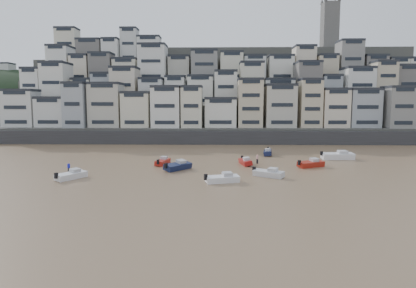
{
  "coord_description": "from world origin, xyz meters",
  "views": [
    {
      "loc": [
        10.55,
        -32.38,
        11.1
      ],
      "look_at": [
        8.97,
        30.0,
        4.0
      ],
      "focal_mm": 32.0,
      "sensor_mm": 36.0,
      "label": 1
    }
  ],
  "objects_px": {
    "boat_e": "(245,161)",
    "boat_b": "(268,172)",
    "boat_d": "(311,163)",
    "boat_j": "(71,174)",
    "boat_c": "(178,165)",
    "boat_g": "(338,155)",
    "person_pink": "(257,159)",
    "boat_i": "(268,152)",
    "boat_f": "(163,161)",
    "person_blue": "(69,167)",
    "boat_a": "(223,178)"
  },
  "relations": [
    {
      "from": "boat_c",
      "to": "boat_f",
      "type": "height_order",
      "value": "boat_c"
    },
    {
      "from": "boat_j",
      "to": "person_blue",
      "type": "bearing_deg",
      "value": 55.99
    },
    {
      "from": "boat_i",
      "to": "person_pink",
      "type": "height_order",
      "value": "person_pink"
    },
    {
      "from": "person_pink",
      "to": "boat_c",
      "type": "bearing_deg",
      "value": -154.07
    },
    {
      "from": "boat_j",
      "to": "boat_c",
      "type": "distance_m",
      "value": 16.52
    },
    {
      "from": "boat_c",
      "to": "person_blue",
      "type": "bearing_deg",
      "value": 138.67
    },
    {
      "from": "person_blue",
      "to": "boat_b",
      "type": "bearing_deg",
      "value": -4.22
    },
    {
      "from": "boat_d",
      "to": "boat_j",
      "type": "bearing_deg",
      "value": 168.2
    },
    {
      "from": "boat_e",
      "to": "boat_g",
      "type": "relative_size",
      "value": 0.72
    },
    {
      "from": "boat_g",
      "to": "boat_f",
      "type": "distance_m",
      "value": 33.82
    },
    {
      "from": "boat_c",
      "to": "boat_g",
      "type": "distance_m",
      "value": 32.19
    },
    {
      "from": "boat_d",
      "to": "person_blue",
      "type": "relative_size",
      "value": 3.1
    },
    {
      "from": "boat_j",
      "to": "boat_e",
      "type": "bearing_deg",
      "value": -33.28
    },
    {
      "from": "person_pink",
      "to": "boat_d",
      "type": "bearing_deg",
      "value": -21.51
    },
    {
      "from": "boat_i",
      "to": "boat_f",
      "type": "relative_size",
      "value": 1.07
    },
    {
      "from": "boat_e",
      "to": "boat_b",
      "type": "distance_m",
      "value": 10.99
    },
    {
      "from": "boat_e",
      "to": "person_pink",
      "type": "distance_m",
      "value": 2.64
    },
    {
      "from": "boat_j",
      "to": "boat_d",
      "type": "height_order",
      "value": "boat_d"
    },
    {
      "from": "boat_j",
      "to": "person_pink",
      "type": "relative_size",
      "value": 2.99
    },
    {
      "from": "boat_i",
      "to": "boat_b",
      "type": "xyz_separation_m",
      "value": [
        -2.97,
        -22.86,
        -0.04
      ]
    },
    {
      "from": "boat_e",
      "to": "boat_b",
      "type": "xyz_separation_m",
      "value": [
        2.65,
        -10.67,
        0.02
      ]
    },
    {
      "from": "boat_e",
      "to": "person_pink",
      "type": "bearing_deg",
      "value": 110.09
    },
    {
      "from": "boat_d",
      "to": "boat_g",
      "type": "distance_m",
      "value": 11.49
    },
    {
      "from": "boat_i",
      "to": "person_blue",
      "type": "bearing_deg",
      "value": -49.84
    },
    {
      "from": "boat_c",
      "to": "person_pink",
      "type": "xyz_separation_m",
      "value": [
        13.71,
        6.66,
        0.1
      ]
    },
    {
      "from": "boat_e",
      "to": "boat_a",
      "type": "bearing_deg",
      "value": -26.29
    },
    {
      "from": "boat_g",
      "to": "person_blue",
      "type": "height_order",
      "value": "boat_g"
    },
    {
      "from": "boat_j",
      "to": "boat_i",
      "type": "height_order",
      "value": "boat_i"
    },
    {
      "from": "boat_j",
      "to": "boat_g",
      "type": "relative_size",
      "value": 0.77
    },
    {
      "from": "boat_f",
      "to": "person_blue",
      "type": "height_order",
      "value": "person_blue"
    },
    {
      "from": "boat_f",
      "to": "person_blue",
      "type": "bearing_deg",
      "value": 132.37
    },
    {
      "from": "boat_b",
      "to": "boat_g",
      "type": "distance_m",
      "value": 23.45
    },
    {
      "from": "boat_g",
      "to": "boat_c",
      "type": "bearing_deg",
      "value": -162.91
    },
    {
      "from": "boat_g",
      "to": "person_blue",
      "type": "xyz_separation_m",
      "value": [
        -46.71,
        -15.06,
        -0.06
      ]
    },
    {
      "from": "boat_e",
      "to": "boat_a",
      "type": "xyz_separation_m",
      "value": [
        -4.24,
        -14.79,
        0.03
      ]
    },
    {
      "from": "boat_a",
      "to": "person_pink",
      "type": "height_order",
      "value": "person_pink"
    },
    {
      "from": "boat_i",
      "to": "boat_f",
      "type": "xyz_separation_m",
      "value": [
        -20.32,
        -12.32,
        -0.05
      ]
    },
    {
      "from": "boat_c",
      "to": "boat_i",
      "type": "bearing_deg",
      "value": -5.81
    },
    {
      "from": "boat_f",
      "to": "boat_a",
      "type": "height_order",
      "value": "boat_a"
    },
    {
      "from": "boat_b",
      "to": "boat_g",
      "type": "bearing_deg",
      "value": 81.33
    },
    {
      "from": "boat_a",
      "to": "person_blue",
      "type": "distance_m",
      "value": 24.88
    },
    {
      "from": "boat_j",
      "to": "boat_a",
      "type": "height_order",
      "value": "boat_j"
    },
    {
      "from": "boat_g",
      "to": "person_pink",
      "type": "bearing_deg",
      "value": -166.51
    },
    {
      "from": "boat_e",
      "to": "boat_c",
      "type": "bearing_deg",
      "value": -75.28
    },
    {
      "from": "boat_j",
      "to": "person_pink",
      "type": "height_order",
      "value": "person_pink"
    },
    {
      "from": "person_blue",
      "to": "boat_c",
      "type": "bearing_deg",
      "value": 10.26
    },
    {
      "from": "boat_d",
      "to": "person_pink",
      "type": "relative_size",
      "value": 3.1
    },
    {
      "from": "boat_e",
      "to": "boat_f",
      "type": "bearing_deg",
      "value": -99.77
    },
    {
      "from": "boat_d",
      "to": "boat_c",
      "type": "bearing_deg",
      "value": 160.13
    },
    {
      "from": "boat_e",
      "to": "person_blue",
      "type": "xyz_separation_m",
      "value": [
        -28.29,
        -8.38,
        0.2
      ]
    }
  ]
}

